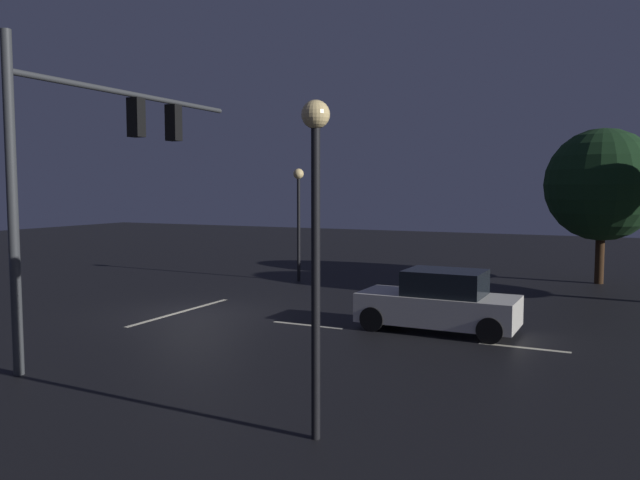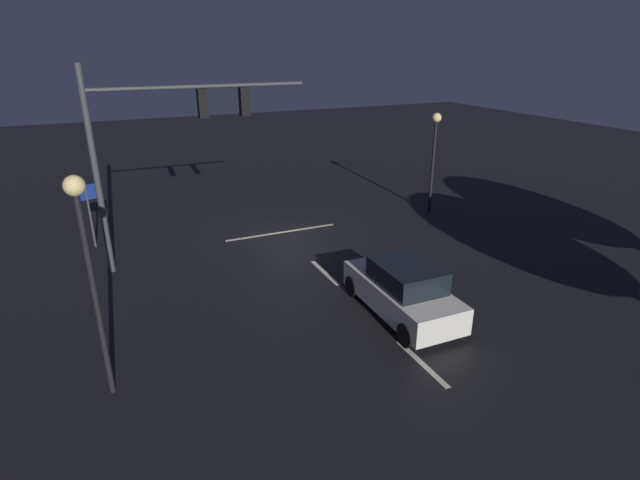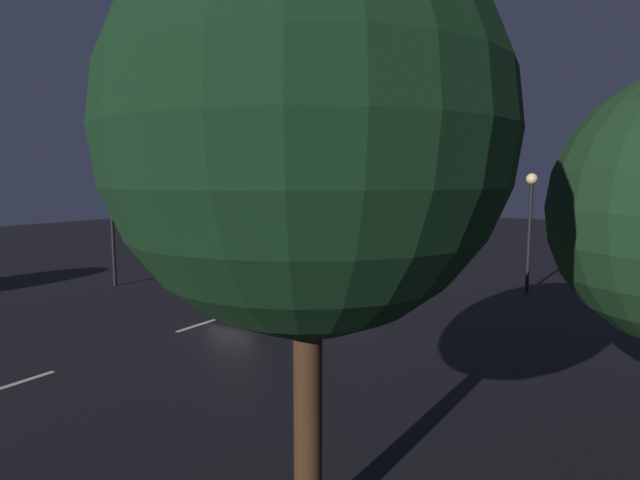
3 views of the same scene
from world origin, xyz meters
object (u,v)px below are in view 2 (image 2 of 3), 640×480
(street_lamp_left_kerb, at_px, (435,143))
(street_lamp_right_kerb, at_px, (86,249))
(car_approaching, at_px, (403,290))
(route_sign, at_px, (88,202))
(traffic_signal_assembly, at_px, (164,131))

(street_lamp_left_kerb, relative_size, street_lamp_right_kerb, 0.90)
(car_approaching, distance_m, street_lamp_left_kerb, 10.68)
(car_approaching, height_order, route_sign, route_sign)
(street_lamp_left_kerb, bearing_deg, street_lamp_right_kerb, 28.50)
(traffic_signal_assembly, relative_size, street_lamp_left_kerb, 1.61)
(route_sign, bearing_deg, traffic_signal_assembly, 135.77)
(car_approaching, relative_size, route_sign, 1.66)
(street_lamp_right_kerb, relative_size, route_sign, 1.99)
(street_lamp_right_kerb, bearing_deg, street_lamp_left_kerb, -151.50)
(car_approaching, bearing_deg, street_lamp_right_kerb, 1.81)
(car_approaching, bearing_deg, street_lamp_left_kerb, -130.46)
(street_lamp_right_kerb, distance_m, route_sign, 10.12)
(car_approaching, height_order, street_lamp_right_kerb, street_lamp_right_kerb)
(traffic_signal_assembly, distance_m, street_lamp_left_kerb, 12.41)
(traffic_signal_assembly, relative_size, route_sign, 2.89)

